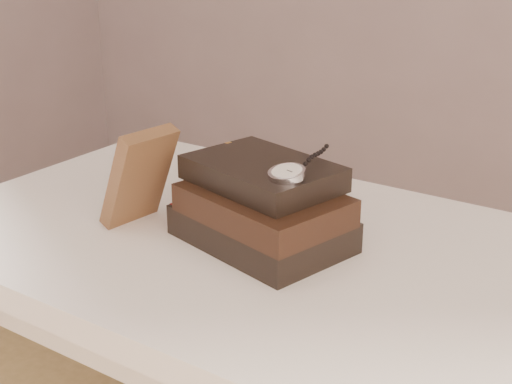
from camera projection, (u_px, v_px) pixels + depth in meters
The scene contains 5 objects.
table at pixel (260, 294), 1.07m from camera, with size 1.00×0.60×0.75m.
book_stack at pixel (263, 207), 1.00m from camera, with size 0.27×0.22×0.12m.
journal at pixel (139, 177), 1.06m from camera, with size 0.02×0.10×0.16m, color #492E1C.
pocket_watch at pixel (289, 172), 0.93m from camera, with size 0.06×0.15×0.02m.
eyeglasses at pixel (264, 171), 1.11m from camera, with size 0.12×0.13×0.05m.
Camera 1 is at (0.52, -0.43, 1.19)m, focal length 50.45 mm.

